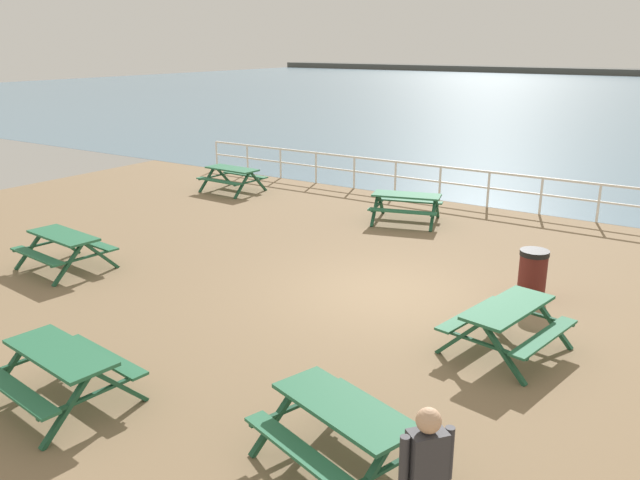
{
  "coord_description": "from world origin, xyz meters",
  "views": [
    {
      "loc": [
        5.38,
        -10.42,
        4.7
      ],
      "look_at": [
        -1.62,
        0.07,
        0.8
      ],
      "focal_mm": 36.09,
      "sensor_mm": 36.0,
      "label": 1
    }
  ],
  "objects": [
    {
      "name": "seaward_railing",
      "position": [
        -0.0,
        7.75,
        0.73
      ],
      "size": [
        23.07,
        0.07,
        1.08
      ],
      "color": "white",
      "rests_on": "ground"
    },
    {
      "name": "picnic_table_near_left",
      "position": [
        2.7,
        -1.12,
        0.58
      ],
      "size": [
        1.8,
        2.03,
        0.8
      ],
      "rotation": [
        0.0,
        0.0,
        1.4
      ],
      "color": "#286B47",
      "rests_on": "ground"
    },
    {
      "name": "picnic_table_corner",
      "position": [
        -6.45,
        -2.56,
        0.58
      ],
      "size": [
        1.95,
        1.7,
        0.8
      ],
      "rotation": [
        0.0,
        0.0,
        -0.1
      ],
      "color": "#286B47",
      "rests_on": "ground"
    },
    {
      "name": "picnic_table_mid_centre",
      "position": [
        -1.78,
        -5.93,
        0.58
      ],
      "size": [
        1.96,
        1.72,
        0.8
      ],
      "rotation": [
        0.0,
        0.0,
        -0.12
      ],
      "color": "#286B47",
      "rests_on": "ground"
    },
    {
      "name": "litter_bin",
      "position": [
        2.38,
        1.36,
        0.48
      ],
      "size": [
        0.55,
        0.55,
        0.95
      ],
      "color": "#591E19",
      "rests_on": "ground"
    },
    {
      "name": "ground_plane",
      "position": [
        0.0,
        0.0,
        -0.1
      ],
      "size": [
        30.0,
        24.0,
        0.2
      ],
      "primitive_type": "cube",
      "color": "#846B4C"
    },
    {
      "name": "picnic_table_near_right",
      "position": [
        -2.04,
        4.9,
        0.58
      ],
      "size": [
        2.15,
        1.94,
        0.8
      ],
      "rotation": [
        0.0,
        0.0,
        0.28
      ],
      "color": "#286B47",
      "rests_on": "ground"
    },
    {
      "name": "picnic_table_seaward",
      "position": [
        2.06,
        -4.98,
        0.58
      ],
      "size": [
        2.16,
        1.96,
        0.8
      ],
      "rotation": [
        0.0,
        0.0,
        -0.3
      ],
      "color": "#286B47",
      "rests_on": "ground"
    },
    {
      "name": "visitor",
      "position": [
        3.46,
        -5.84,
        0.95
      ],
      "size": [
        0.38,
        0.44,
        1.66
      ],
      "rotation": [
        0.0,
        0.0,
        2.48
      ],
      "color": "#1E2338",
      "rests_on": "ground"
    },
    {
      "name": "picnic_table_far_left",
      "position": [
        -8.44,
        5.14,
        0.58
      ],
      "size": [
        1.86,
        1.61,
        0.8
      ],
      "rotation": [
        0.0,
        0.0,
        -0.04
      ],
      "color": "#286B47",
      "rests_on": "ground"
    }
  ]
}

